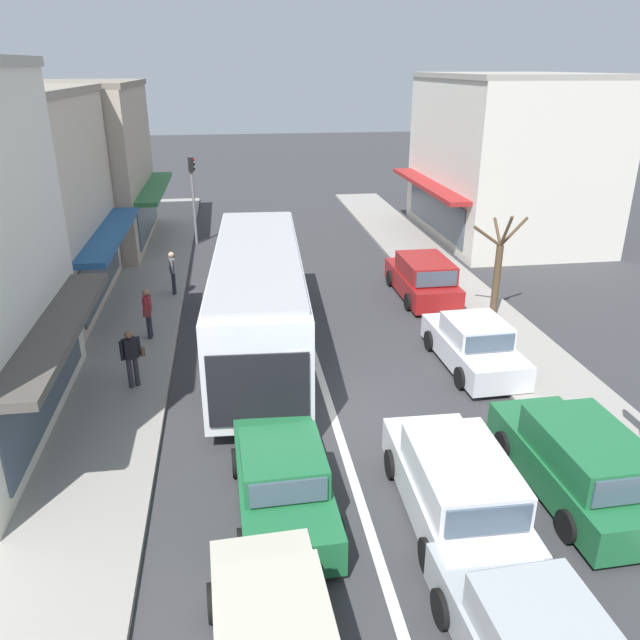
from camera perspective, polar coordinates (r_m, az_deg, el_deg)
name	(u,v)px	position (r m, az deg, el deg)	size (l,w,h in m)	color
ground_plane	(333,417)	(15.85, 1.23, -8.84)	(140.00, 140.00, 0.00)	#353538
lane_centre_line	(312,350)	(19.34, -0.71, -2.76)	(0.20, 28.00, 0.01)	silver
sidewalk_left	(97,335)	(21.49, -19.75, -1.31)	(5.20, 44.00, 0.14)	gray
kerb_right	(479,314)	(22.67, 14.32, 0.54)	(2.80, 44.00, 0.12)	gray
shopfront_far_end	(57,167)	(32.41, -22.90, 12.75)	(8.85, 8.98, 7.54)	#B2A38E
building_right_far	(507,158)	(33.24, 16.76, 14.00)	(8.16, 10.37, 7.85)	silver
city_bus	(258,293)	(18.69, -5.66, 2.44)	(3.16, 10.97, 3.23)	silver
wagon_behind_bus_mid	(455,487)	(12.56, 12.26, -14.67)	(2.00, 4.53, 1.58)	silver
hatchback_adjacent_lane_trail	(273,639)	(9.87, -4.28, -27.10)	(1.95, 3.77, 1.54)	#B7B29E
sedan_queue_gap_filler	(283,482)	(12.58, -3.43, -14.54)	(1.98, 4.24, 1.47)	#1E6638
parked_wagon_kerb_front	(579,463)	(13.94, 22.56, -11.96)	(2.02, 4.54, 1.58)	#1E6638
parked_sedan_kerb_second	(474,345)	(18.62, 13.87, -2.27)	(2.00, 4.25, 1.47)	silver
parked_wagon_kerb_third	(423,279)	(23.82, 9.38, 3.76)	(1.96, 4.51, 1.58)	maroon
traffic_light_downstreet	(193,186)	(30.97, -11.57, 11.92)	(0.33, 0.24, 4.20)	gray
street_tree_right	(497,272)	(21.90, 15.91, 4.28)	(1.87, 1.38, 3.78)	brown
pedestrian_with_handbag_near	(148,310)	(20.26, -15.48, 0.85)	(0.25, 0.65, 1.63)	#232838
pedestrian_browsing_midblock	(173,270)	(24.09, -13.33, 4.47)	(0.24, 0.57, 1.63)	#232838
pedestrian_far_walker	(132,355)	(17.30, -16.85, -3.07)	(0.61, 0.49, 1.63)	#333338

